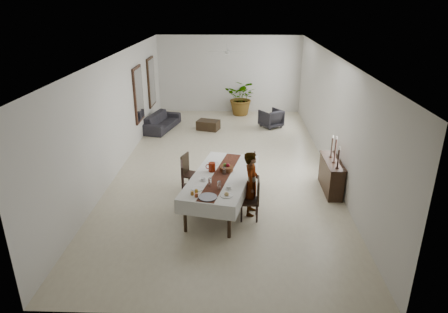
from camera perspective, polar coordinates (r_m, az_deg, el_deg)
floor at (r=11.83m, az=0.03°, el=-1.28°), size 6.00×12.00×0.00m
ceiling at (r=10.97m, az=0.04°, el=14.27°), size 6.00×12.00×0.02m
wall_back at (r=17.14m, az=0.75°, el=11.65°), size 6.00×0.02×3.20m
wall_front at (r=5.76m, az=-2.08°, el=-10.21°), size 6.00×0.02×3.20m
wall_left at (r=11.78m, az=-14.80°, el=6.14°), size 0.02×12.00×3.20m
wall_right at (r=11.59m, az=15.11°, el=5.85°), size 0.02×12.00×3.20m
dining_table_top at (r=9.23m, az=-0.38°, el=-2.90°), size 1.59×2.76×0.05m
table_leg_fl at (r=8.50m, az=-5.59°, el=-8.45°), size 0.09×0.09×0.76m
table_leg_fr at (r=8.27m, az=0.74°, el=-9.29°), size 0.09×0.09×0.76m
table_leg_bl at (r=10.60m, az=-1.24°, el=-1.91°), size 0.09×0.09×0.76m
table_leg_br at (r=10.41m, az=3.83°, el=-2.42°), size 0.09×0.09×0.76m
tablecloth_top at (r=9.22m, az=-0.38°, el=-2.72°), size 1.82×2.99×0.01m
tablecloth_drape_left at (r=9.45m, az=-4.11°, el=-3.19°), size 0.58×2.73×0.32m
tablecloth_drape_right at (r=9.17m, az=3.47°, el=-4.00°), size 0.58×2.73×0.32m
tablecloth_drape_near at (r=8.10m, az=-2.81°, el=-7.72°), size 1.25×0.27×0.32m
tablecloth_drape_far at (r=10.52m, az=1.47°, el=-0.43°), size 1.25×0.27×0.32m
table_runner at (r=9.22m, az=-0.38°, el=-2.67°), size 0.92×2.72×0.00m
red_pitcher at (r=9.38m, az=-1.74°, el=-1.52°), size 0.19×0.19×0.22m
pitcher_handle at (r=9.40m, az=-2.28°, el=-1.46°), size 0.13×0.05×0.13m
wine_glass_near at (r=8.53m, az=-0.70°, el=-4.12°), size 0.08×0.08×0.18m
wine_glass_mid at (r=8.68m, az=-2.04°, el=-3.65°), size 0.08×0.08×0.18m
wine_glass_far at (r=9.21m, az=0.02°, el=-2.06°), size 0.08×0.08×0.18m
teacup_right at (r=8.56m, az=0.66°, el=-4.46°), size 0.10×0.10×0.06m
saucer_right at (r=8.58m, az=0.66°, el=-4.61°), size 0.16×0.16×0.01m
teacup_left at (r=8.95m, az=-3.00°, el=-3.26°), size 0.10×0.10×0.06m
saucer_left at (r=8.96m, az=-2.99°, el=-3.41°), size 0.16×0.16×0.01m
plate_near_right at (r=8.29m, az=0.36°, el=-5.60°), size 0.26×0.26×0.02m
bread_near_right at (r=8.27m, az=0.36°, el=-5.42°), size 0.10×0.10×0.10m
plate_near_left at (r=8.59m, az=-3.82°, el=-4.60°), size 0.26×0.26×0.02m
plate_far_left at (r=9.82m, az=-1.49°, el=-1.03°), size 0.26×0.26×0.02m
serving_tray at (r=8.23m, az=-2.33°, el=-5.81°), size 0.39×0.39×0.02m
jam_jar_a at (r=8.25m, az=-3.99°, el=-5.54°), size 0.07×0.07×0.08m
jam_jar_b at (r=8.34m, az=-4.57°, el=-5.25°), size 0.07×0.07×0.08m
jam_jar_c at (r=8.41m, az=-3.99°, el=-4.97°), size 0.07×0.07×0.08m
fruit_basket at (r=9.42m, az=0.34°, el=-1.75°), size 0.32×0.32×0.11m
fruit_red at (r=9.40m, az=0.56°, el=-1.27°), size 0.10×0.10×0.10m
fruit_green at (r=9.43m, az=0.13°, el=-1.20°), size 0.09×0.09×0.09m
chair_right_near_seat at (r=8.93m, az=3.65°, el=-6.38°), size 0.42×0.42×0.05m
chair_right_near_leg_fl at (r=8.90m, az=4.73°, el=-8.22°), size 0.04×0.04×0.41m
chair_right_near_leg_fr at (r=9.19m, az=4.67°, el=-7.15°), size 0.04×0.04×0.41m
chair_right_near_leg_bl at (r=8.89m, az=2.51°, el=-8.18°), size 0.04×0.04×0.41m
chair_right_near_leg_br at (r=9.19m, az=2.53°, el=-7.12°), size 0.04×0.04×0.41m
chair_right_near_back at (r=8.80m, az=4.92°, el=-4.78°), size 0.04×0.42×0.53m
chair_right_far_seat at (r=10.25m, az=3.17°, el=-2.46°), size 0.47×0.47×0.05m
chair_right_far_leg_fl at (r=10.18m, az=3.99°, el=-4.10°), size 0.05×0.05×0.41m
chair_right_far_leg_fr at (r=10.48m, az=4.18°, el=-3.29°), size 0.05×0.05×0.41m
chair_right_far_leg_bl at (r=10.21m, az=2.08°, el=-3.96°), size 0.05×0.05×0.41m
chair_right_far_leg_br at (r=10.51m, az=2.33°, el=-3.16°), size 0.05×0.05×0.41m
chair_right_far_back at (r=10.12m, az=4.27°, el=-1.07°), size 0.09×0.42×0.53m
chair_left_near_seat at (r=9.33m, az=-4.57°, el=-4.58°), size 0.55×0.55×0.06m
chair_left_near_leg_fl at (r=9.63m, az=-5.76°, el=-5.53°), size 0.06×0.06×0.48m
chair_left_near_leg_fr at (r=9.28m, az=-5.71°, el=-6.66°), size 0.06×0.06×0.48m
chair_left_near_leg_bl at (r=9.64m, az=-3.39°, el=-5.43°), size 0.06×0.06×0.48m
chair_left_near_leg_br at (r=9.29m, az=-3.24°, el=-6.55°), size 0.06×0.06×0.48m
chair_left_near_back at (r=9.19m, az=-6.01°, el=-2.79°), size 0.12×0.49×0.62m
chair_left_far_seat at (r=10.22m, az=-4.62°, el=-2.62°), size 0.52×0.52×0.05m
chair_left_far_leg_fl at (r=10.52m, az=-5.01°, el=-3.25°), size 0.05×0.05×0.40m
chair_left_far_leg_fr at (r=10.25m, az=-5.83°, el=-3.98°), size 0.05×0.05×0.40m
chair_left_far_leg_bl at (r=10.39m, az=-3.36°, el=-3.54°), size 0.05×0.05×0.40m
chair_left_far_leg_br at (r=10.12m, az=-4.14°, el=-4.29°), size 0.05×0.05×0.40m
chair_left_far_back at (r=10.19m, az=-5.61°, el=-1.04°), size 0.17×0.40×0.52m
woman at (r=8.99m, az=3.94°, el=-3.87°), size 0.43×0.59×1.51m
sideboard_body at (r=10.53m, az=15.04°, el=-2.71°), size 0.36×1.35×0.81m
sideboard_top at (r=10.37m, az=15.26°, el=-0.61°), size 0.39×1.40×0.03m
candlestick_near_base at (r=9.92m, az=15.88°, el=-1.56°), size 0.09×0.09×0.03m
candlestick_near_shaft at (r=9.83m, az=16.02°, el=-0.29°), size 0.04×0.04×0.45m
candlestick_near_candle at (r=9.74m, az=16.18°, el=1.13°), size 0.03×0.03×0.07m
candlestick_mid_base at (r=10.24m, az=15.44°, el=-0.76°), size 0.09×0.09×0.03m
candlestick_mid_shaft at (r=10.13m, az=15.61°, el=0.83°), size 0.04×0.04×0.58m
candlestick_mid_candle at (r=10.02m, az=15.80°, el=2.57°), size 0.03×0.03×0.07m
candlestick_far_base at (r=10.57m, az=15.02°, el=-0.01°), size 0.09×0.09×0.03m
candlestick_far_shaft at (r=10.47m, az=15.16°, el=1.31°), size 0.04×0.04×0.49m
candlestick_far_candle at (r=10.38m, az=15.31°, el=2.77°), size 0.03×0.03×0.07m
sofa at (r=15.21m, az=-8.86°, el=4.97°), size 1.21×2.11×0.58m
armchair at (r=15.35m, az=6.73°, el=5.43°), size 1.02×1.03×0.68m
coffee_table at (r=14.99m, az=-2.26°, el=4.51°), size 0.91×0.74×0.35m
potted_plant at (r=16.82m, az=2.61°, el=8.43°), size 1.63×1.51×1.48m
mirror_frame_near at (r=13.82m, az=-12.14°, el=8.66°), size 0.06×1.05×1.85m
mirror_glass_near at (r=13.82m, az=-11.99°, el=8.66°), size 0.01×0.90×1.70m
mirror_frame_far at (r=15.82m, az=-10.36°, el=10.43°), size 0.06×1.05×1.85m
mirror_glass_far at (r=15.82m, az=-10.24°, el=10.43°), size 0.01×0.90×1.70m
fan_rod at (r=13.95m, az=0.48°, el=15.51°), size 0.04×0.04×0.20m
fan_hub at (r=13.98m, az=0.48°, el=14.70°), size 0.16×0.16×0.08m
fan_blade_n at (r=14.33m, az=0.52°, el=14.87°), size 0.10×0.55×0.01m
fan_blade_s at (r=13.63m, az=0.44°, el=14.51°), size 0.10×0.55×0.01m
fan_blade_e at (r=13.97m, az=1.96°, el=14.68°), size 0.55×0.10×0.01m
fan_blade_w at (r=13.99m, az=-1.00°, el=14.70°), size 0.55×0.10×0.01m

